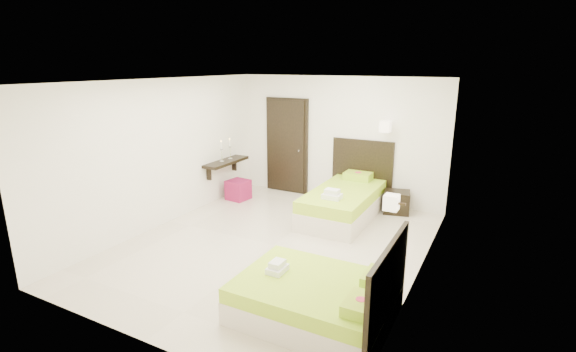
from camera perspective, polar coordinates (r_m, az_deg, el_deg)
The scene contains 7 objects.
floor at distance 6.85m, azimuth -1.94°, elevation -9.40°, with size 5.50×5.50×0.00m, color beige.
bed_single at distance 8.00m, azimuth 7.81°, elevation -3.37°, with size 1.29×2.15×1.77m.
bed_double at distance 4.97m, azimuth 4.38°, elevation -16.27°, with size 1.73×1.47×1.43m.
nightstand at distance 8.46m, azimuth 14.62°, elevation -3.45°, with size 0.49×0.43×0.43m, color black.
ottoman at distance 9.04m, azimuth -6.81°, elevation -1.88°, with size 0.42×0.42×0.42m, color maroon.
door at distance 9.34m, azimuth -0.16°, elevation 4.10°, with size 1.02×0.15×2.14m.
console_shelf at distance 8.95m, azimuth -8.50°, elevation 1.89°, with size 0.35×1.20×0.78m.
Camera 1 is at (3.12, -5.39, 2.85)m, focal length 26.00 mm.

